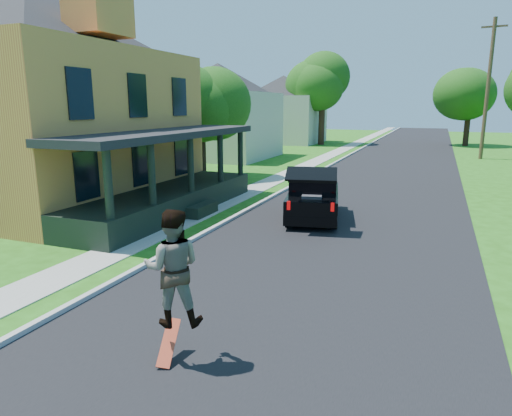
% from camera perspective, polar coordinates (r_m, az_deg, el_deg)
% --- Properties ---
extents(ground, '(140.00, 140.00, 0.00)m').
position_cam_1_polar(ground, '(9.98, 4.38, -11.27)').
color(ground, '#235811').
rests_on(ground, ground).
extents(street, '(8.00, 120.00, 0.02)m').
position_cam_1_polar(street, '(29.12, 16.28, 4.22)').
color(street, black).
rests_on(street, ground).
extents(curb, '(0.15, 120.00, 0.12)m').
position_cam_1_polar(curb, '(29.77, 8.49, 4.77)').
color(curb, '#A9AAA4').
rests_on(curb, ground).
extents(sidewalk, '(1.30, 120.00, 0.03)m').
position_cam_1_polar(sidewalk, '(30.16, 5.61, 4.95)').
color(sidewalk, gray).
rests_on(sidewalk, ground).
extents(front_walk, '(6.50, 1.20, 0.03)m').
position_cam_1_polar(front_walk, '(19.52, -17.47, 0.15)').
color(front_walk, gray).
rests_on(front_walk, ground).
extents(main_house, '(15.56, 15.56, 10.10)m').
position_cam_1_polar(main_house, '(21.36, -25.51, 13.87)').
color(main_house, gold).
rests_on(main_house, ground).
extents(neighbor_house_mid, '(12.78, 12.78, 8.30)m').
position_cam_1_polar(neighbor_house_mid, '(36.49, -4.71, 12.91)').
color(neighbor_house_mid, beige).
rests_on(neighbor_house_mid, ground).
extents(neighbor_house_far, '(12.78, 12.78, 8.30)m').
position_cam_1_polar(neighbor_house_far, '(51.33, 3.43, 12.86)').
color(neighbor_house_far, beige).
rests_on(neighbor_house_far, ground).
extents(black_suv, '(2.57, 4.78, 2.11)m').
position_cam_1_polar(black_suv, '(16.70, 7.19, 1.43)').
color(black_suv, black).
rests_on(black_suv, ground).
extents(skateboarder, '(1.11, 1.02, 1.86)m').
position_cam_1_polar(skateboarder, '(7.22, -10.38, -7.35)').
color(skateboarder, black).
rests_on(skateboarder, ground).
extents(skateboard, '(0.35, 0.71, 0.59)m').
position_cam_1_polar(skateboard, '(7.80, -10.86, -16.33)').
color(skateboard, '#B22B0F').
rests_on(skateboard, ground).
extents(tree_left_mid, '(5.00, 4.68, 6.75)m').
position_cam_1_polar(tree_left_mid, '(26.11, -7.05, 13.60)').
color(tree_left_mid, black).
rests_on(tree_left_mid, ground).
extents(tree_left_far, '(8.14, 7.92, 10.33)m').
position_cam_1_polar(tree_left_far, '(48.75, 8.31, 15.76)').
color(tree_left_far, black).
rests_on(tree_left_far, ground).
extents(tree_right_far, '(7.02, 7.17, 8.46)m').
position_cam_1_polar(tree_right_far, '(51.57, 25.20, 13.06)').
color(tree_right_far, black).
rests_on(tree_right_far, ground).
extents(utility_pole_far, '(1.76, 0.33, 10.30)m').
position_cam_1_polar(utility_pole_far, '(39.25, 27.00, 13.22)').
color(utility_pole_far, '#473221').
rests_on(utility_pole_far, ground).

